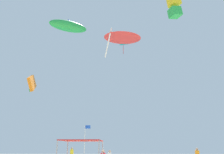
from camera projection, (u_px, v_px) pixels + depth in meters
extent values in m
cube|color=red|center=(82.00, 141.00, 16.79)|extent=(2.74, 3.16, 0.06)
cylinder|color=yellow|center=(72.00, 152.00, 31.87)|extent=(0.45, 0.45, 0.75)
sphere|color=tan|center=(72.00, 148.00, 32.02)|extent=(0.28, 0.28, 0.28)
sphere|color=tan|center=(103.00, 151.00, 19.44)|extent=(0.25, 0.25, 0.25)
cylinder|color=orange|center=(197.00, 154.00, 24.82)|extent=(0.43, 0.43, 0.72)
sphere|color=tan|center=(197.00, 149.00, 24.96)|extent=(0.27, 0.27, 0.27)
sphere|color=tan|center=(110.00, 151.00, 24.26)|extent=(0.24, 0.24, 0.24)
cylinder|color=silver|center=(84.00, 145.00, 25.09)|extent=(0.06, 0.06, 4.13)
cube|color=blue|center=(88.00, 127.00, 25.62)|extent=(0.55, 0.02, 0.35)
cube|color=yellow|center=(174.00, 2.00, 31.66)|extent=(1.86, 1.76, 1.36)
cube|color=green|center=(175.00, 13.00, 31.21)|extent=(1.86, 1.76, 1.36)
ellipsoid|color=green|center=(68.00, 26.00, 41.51)|extent=(6.73, 4.69, 1.96)
cone|color=blue|center=(69.00, 21.00, 41.79)|extent=(1.29, 1.30, 0.71)
cone|color=red|center=(122.00, 35.00, 32.34)|extent=(6.75, 6.77, 1.41)
cylinder|color=white|center=(108.00, 43.00, 30.98)|extent=(1.14, 1.88, 3.48)
cube|color=orange|center=(32.00, 83.00, 26.11)|extent=(1.79, 4.73, 2.91)
cube|color=green|center=(31.00, 88.00, 25.93)|extent=(1.18, 3.57, 1.61)
cube|color=teal|center=(123.00, 43.00, 48.17)|extent=(2.13, 2.13, 0.04)
cylinder|color=red|center=(123.00, 50.00, 47.77)|extent=(0.10, 0.10, 1.83)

